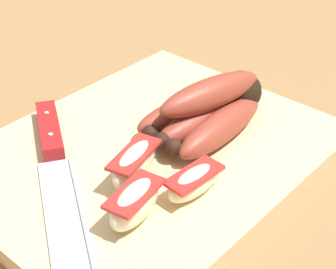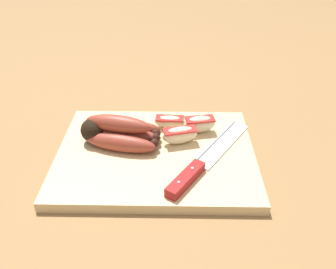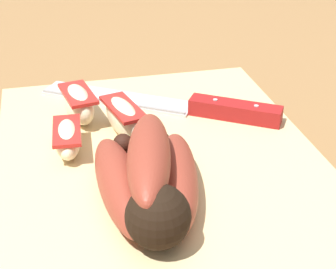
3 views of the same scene
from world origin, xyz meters
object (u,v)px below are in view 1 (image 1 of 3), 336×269
object	(u,v)px
chefs_knife	(55,157)
apple_wedge_far	(135,203)
banana_bunch	(210,110)
apple_wedge_near	(135,164)
apple_wedge_middle	(194,182)

from	to	relation	value
chefs_knife	apple_wedge_far	size ratio (longest dim) A/B	3.59
banana_bunch	chefs_knife	bearing A→B (deg)	153.10
apple_wedge_near	apple_wedge_middle	bearing A→B (deg)	-70.01
apple_wedge_near	apple_wedge_middle	xyz separation A→B (m)	(0.02, -0.06, -0.00)
banana_bunch	apple_wedge_near	distance (m)	0.12
chefs_knife	apple_wedge_middle	bearing A→B (deg)	-68.19
banana_bunch	chefs_knife	size ratio (longest dim) A/B	0.64
apple_wedge_near	apple_wedge_far	distance (m)	0.06
apple_wedge_near	banana_bunch	bearing A→B (deg)	0.93
chefs_knife	apple_wedge_middle	world-z (taller)	apple_wedge_middle
apple_wedge_middle	chefs_knife	bearing A→B (deg)	111.81
apple_wedge_near	apple_wedge_middle	size ratio (longest dim) A/B	1.13
banana_bunch	apple_wedge_far	distance (m)	0.17
apple_wedge_near	apple_wedge_middle	distance (m)	0.06
chefs_knife	apple_wedge_near	distance (m)	0.09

